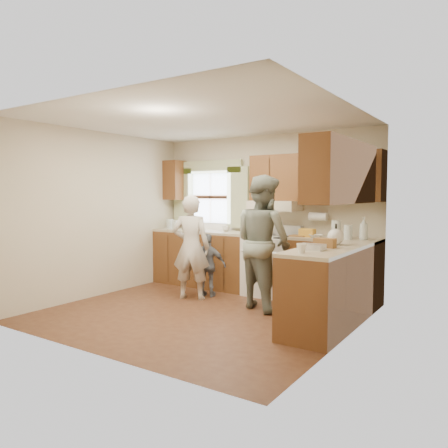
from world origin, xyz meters
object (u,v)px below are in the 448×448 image
Objects in this scene: stove at (272,265)px; woman_left at (191,247)px; child at (208,265)px; woman_right at (263,242)px.

woman_left reaches higher than stove.
woman_left is at bearing 44.69° from child.
woman_left is at bearing -135.17° from stove.
woman_right is (1.13, 0.13, 0.13)m from woman_left.
stove is 0.59× the size of woman_right.
woman_right reaches higher than stove.
child is at bearing 15.55° from woman_right.
woman_right is at bearing -71.79° from stove.
woman_left is 0.85× the size of woman_right.
stove is at bearing -156.77° from woman_left.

